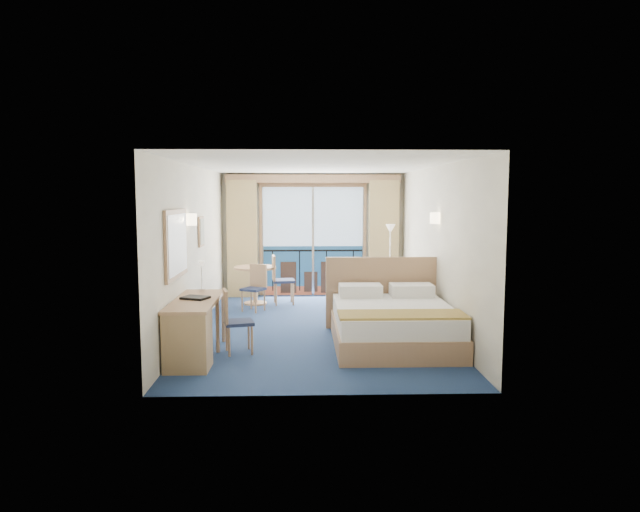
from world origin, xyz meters
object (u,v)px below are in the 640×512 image
at_px(nightstand, 416,306).
at_px(table_chair_a, 280,277).
at_px(floor_lamp, 390,243).
at_px(armchair, 377,287).
at_px(round_table, 255,276).
at_px(desk_chair, 233,317).
at_px(desk, 190,333).
at_px(table_chair_b, 255,285).
at_px(bed, 392,322).

bearing_deg(nightstand, table_chair_a, 146.63).
bearing_deg(floor_lamp, nightstand, -86.21).
relative_size(armchair, round_table, 0.93).
relative_size(desk_chair, round_table, 1.06).
relative_size(desk, table_chair_b, 1.92).
bearing_deg(desk, table_chair_b, 81.36).
relative_size(floor_lamp, desk, 0.94).
xyz_separation_m(desk, desk_chair, (0.49, 0.61, 0.07)).
height_order(nightstand, desk_chair, desk_chair).
height_order(nightstand, armchair, armchair).
bearing_deg(floor_lamp, desk, -124.98).
bearing_deg(bed, table_chair_a, 119.33).
distance_m(desk_chair, table_chair_a, 3.71).
bearing_deg(armchair, floor_lamp, -128.85).
distance_m(armchair, table_chair_b, 2.47).
bearing_deg(round_table, desk_chair, -90.03).
bearing_deg(round_table, nightstand, -29.04).
xyz_separation_m(desk, table_chair_a, (0.99, 4.28, 0.12)).
bearing_deg(table_chair_a, floor_lamp, -85.63).
distance_m(armchair, desk_chair, 4.29).
relative_size(armchair, floor_lamp, 0.50).
xyz_separation_m(nightstand, armchair, (-0.49, 1.45, 0.10)).
xyz_separation_m(desk_chair, table_chair_b, (0.06, 3.03, -0.01)).
height_order(table_chair_a, table_chair_b, table_chair_a).
relative_size(armchair, desk, 0.47).
bearing_deg(table_chair_a, desk, 159.67).
bearing_deg(table_chair_a, nightstand, -130.66).
bearing_deg(nightstand, bed, -112.70).
bearing_deg(floor_lamp, armchair, -118.11).
relative_size(nightstand, armchair, 0.67).
xyz_separation_m(bed, desk, (-2.81, -1.05, 0.11)).
bearing_deg(desk_chair, table_chair_b, -14.75).
bearing_deg(round_table, table_chair_b, -84.82).
distance_m(round_table, table_chair_b, 0.67).
relative_size(desk, desk_chair, 1.87).
relative_size(nightstand, floor_lamp, 0.33).
relative_size(table_chair_a, table_chair_b, 1.12).
distance_m(armchair, floor_lamp, 1.14).
bearing_deg(table_chair_b, floor_lamp, 50.79).
distance_m(nightstand, desk, 4.37).
bearing_deg(desk_chair, desk, 127.55).
bearing_deg(round_table, bed, -54.56).
bearing_deg(table_chair_b, desk, -69.92).
bearing_deg(floor_lamp, desk_chair, -124.38).
height_order(floor_lamp, round_table, floor_lamp).
xyz_separation_m(nightstand, table_chair_b, (-2.92, 0.99, 0.23)).
distance_m(bed, armchair, 3.05).
bearing_deg(bed, armchair, 86.76).
relative_size(armchair, desk_chair, 0.88).
bearing_deg(armchair, desk, 43.26).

